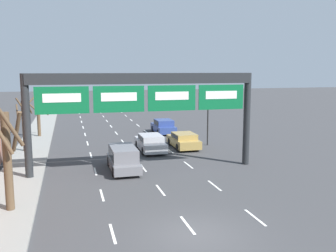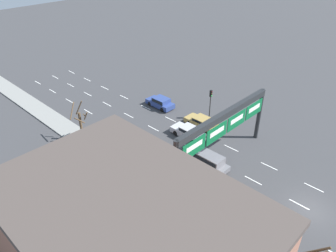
# 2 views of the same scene
# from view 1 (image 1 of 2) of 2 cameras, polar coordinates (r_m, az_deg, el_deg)

# --- Properties ---
(ground_plane) EXTENTS (220.00, 220.00, 0.00)m
(ground_plane) POSITION_cam_1_polar(r_m,az_deg,el_deg) (16.25, 4.11, -16.19)
(ground_plane) COLOR #3D3D3F
(lane_dashes) EXTENTS (6.72, 67.00, 0.01)m
(lane_dashes) POSITION_cam_1_polar(r_m,az_deg,el_deg) (28.67, -4.76, -5.15)
(lane_dashes) COLOR white
(lane_dashes) RESTS_ON ground_plane
(sign_gantry) EXTENTS (15.28, 0.70, 6.58)m
(sign_gantry) POSITION_cam_1_polar(r_m,az_deg,el_deg) (24.61, -3.51, 4.88)
(sign_gantry) COLOR #232628
(sign_gantry) RESTS_ON ground_plane
(car_gold) EXTENTS (1.97, 4.36, 1.33)m
(car_gold) POSITION_cam_1_polar(r_m,az_deg,el_deg) (32.76, 2.40, -2.11)
(car_gold) COLOR #A88947
(car_gold) RESTS_ON ground_plane
(suv_grey) EXTENTS (1.84, 4.61, 1.63)m
(suv_grey) POSITION_cam_1_polar(r_m,az_deg,el_deg) (25.64, -6.84, -4.75)
(suv_grey) COLOR slate
(suv_grey) RESTS_ON ground_plane
(car_silver) EXTENTS (1.94, 4.70, 1.42)m
(car_silver) POSITION_cam_1_polar(r_m,az_deg,el_deg) (31.46, -2.69, -2.48)
(car_silver) COLOR #B7B7BC
(car_silver) RESTS_ON ground_plane
(car_blue) EXTENTS (1.91, 4.35, 1.50)m
(car_blue) POSITION_cam_1_polar(r_m,az_deg,el_deg) (40.16, -0.69, 0.00)
(car_blue) COLOR navy
(car_blue) RESTS_ON ground_plane
(traffic_light_near_gantry) EXTENTS (0.30, 0.35, 4.22)m
(traffic_light_near_gantry) POSITION_cam_1_polar(r_m,az_deg,el_deg) (33.72, 6.11, 2.13)
(traffic_light_near_gantry) COLOR black
(traffic_light_near_gantry) RESTS_ON ground_plane
(tree_bare_second) EXTENTS (1.99, 1.99, 5.00)m
(tree_bare_second) POSITION_cam_1_polar(r_m,az_deg,el_deg) (19.19, -23.26, -4.02)
(tree_bare_second) COLOR brown
(tree_bare_second) RESTS_ON sidewalk_left
(tree_bare_third) EXTENTS (1.29, 1.12, 4.44)m
(tree_bare_third) POSITION_cam_1_polar(r_m,az_deg,el_deg) (32.77, -21.12, 0.47)
(tree_bare_third) COLOR brown
(tree_bare_third) RESTS_ON sidewalk_left
(tree_bare_furthest) EXTENTS (2.21, 2.21, 4.92)m
(tree_bare_furthest) POSITION_cam_1_polar(r_m,az_deg,el_deg) (39.75, -19.08, 1.88)
(tree_bare_furthest) COLOR brown
(tree_bare_furthest) RESTS_ON sidewalk_left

